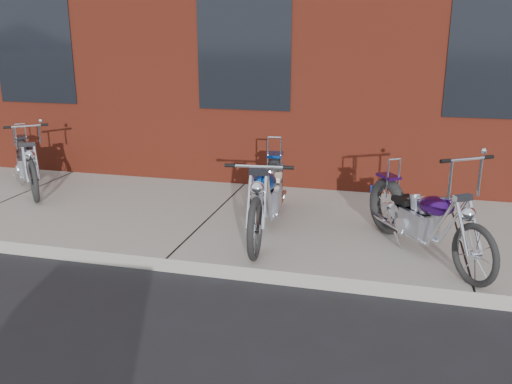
# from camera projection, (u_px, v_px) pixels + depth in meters

# --- Properties ---
(ground) EXTENTS (120.00, 120.00, 0.00)m
(ground) POSITION_uv_depth(u_px,v_px,m) (167.00, 272.00, 5.64)
(ground) COLOR black
(ground) RESTS_ON ground
(sidewalk) EXTENTS (22.00, 3.00, 0.15)m
(sidewalk) POSITION_uv_depth(u_px,v_px,m) (213.00, 219.00, 7.01)
(sidewalk) COLOR gray
(sidewalk) RESTS_ON ground
(chopper_purple) EXTENTS (1.24, 1.77, 1.16)m
(chopper_purple) POSITION_uv_depth(u_px,v_px,m) (423.00, 221.00, 5.62)
(chopper_purple) COLOR black
(chopper_purple) RESTS_ON sidewalk
(chopper_blue) EXTENTS (0.56, 2.29, 1.00)m
(chopper_blue) POSITION_uv_depth(u_px,v_px,m) (267.00, 197.00, 6.30)
(chopper_blue) COLOR black
(chopper_blue) RESTS_ON sidewalk
(chopper_third) EXTENTS (1.45, 1.58, 1.04)m
(chopper_third) POSITION_uv_depth(u_px,v_px,m) (28.00, 165.00, 8.03)
(chopper_third) COLOR black
(chopper_third) RESTS_ON sidewalk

